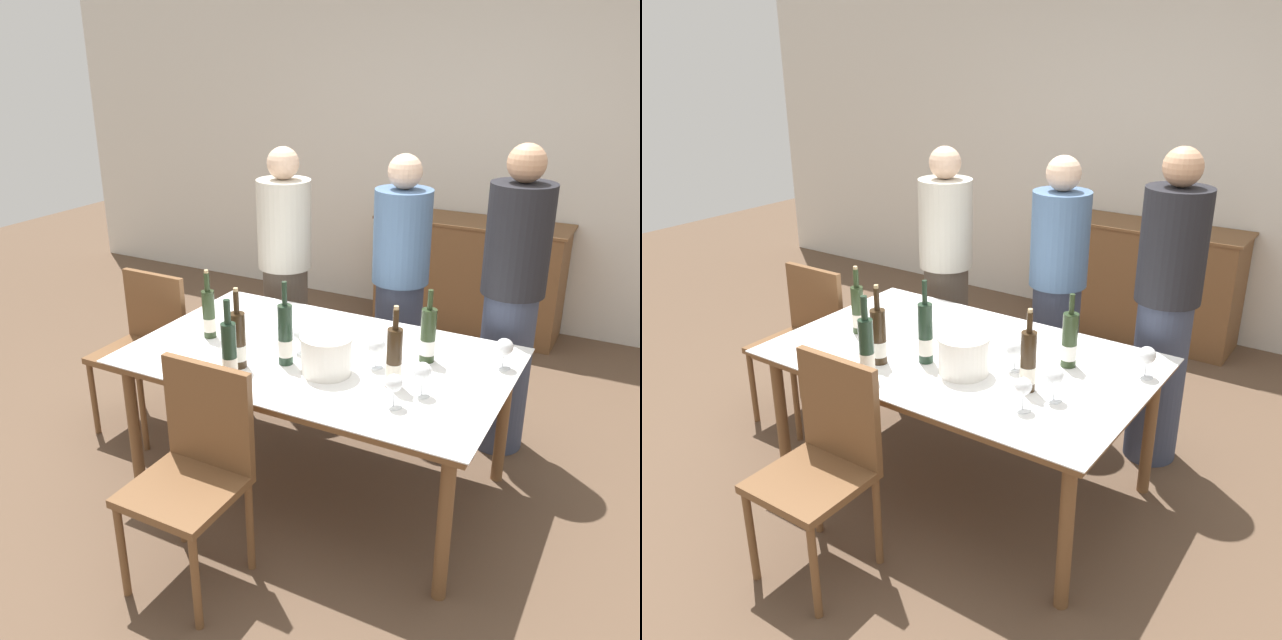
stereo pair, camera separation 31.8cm
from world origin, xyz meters
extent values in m
plane|color=brown|center=(0.00, 0.00, 0.00)|extent=(12.00, 12.00, 0.00)
cube|color=silver|center=(0.00, 2.66, 1.40)|extent=(8.00, 0.10, 2.80)
cube|color=brown|center=(0.04, 2.37, 0.43)|extent=(1.41, 0.44, 0.86)
cube|color=brown|center=(0.04, 2.37, 0.87)|extent=(1.45, 0.46, 0.02)
cylinder|color=brown|center=(-0.80, -0.46, 0.35)|extent=(0.06, 0.06, 0.69)
cylinder|color=brown|center=(0.80, -0.46, 0.35)|extent=(0.06, 0.06, 0.69)
cylinder|color=brown|center=(-0.80, 0.46, 0.35)|extent=(0.06, 0.06, 0.69)
cylinder|color=brown|center=(0.80, 0.46, 0.35)|extent=(0.06, 0.06, 0.69)
cube|color=brown|center=(0.00, 0.00, 0.71)|extent=(1.76, 1.09, 0.04)
cube|color=white|center=(0.00, 0.00, 0.73)|extent=(1.79, 1.12, 0.01)
cylinder|color=white|center=(0.11, -0.15, 0.82)|extent=(0.23, 0.23, 0.18)
cylinder|color=white|center=(0.11, -0.15, 0.91)|extent=(0.24, 0.24, 0.01)
cylinder|color=#1E3323|center=(-0.10, -0.16, 0.88)|extent=(0.07, 0.07, 0.29)
cylinder|color=white|center=(-0.10, -0.16, 0.81)|extent=(0.07, 0.07, 0.08)
cylinder|color=#1E3323|center=(-0.10, -0.16, 1.08)|extent=(0.02, 0.02, 0.11)
cylinder|color=#28381E|center=(-0.59, -0.07, 0.86)|extent=(0.06, 0.06, 0.25)
cylinder|color=silver|center=(-0.59, -0.07, 0.80)|extent=(0.07, 0.07, 0.07)
cylinder|color=#28381E|center=(-0.59, -0.07, 1.03)|extent=(0.03, 0.03, 0.09)
cylinder|color=tan|center=(-0.59, -0.07, 1.08)|extent=(0.02, 0.02, 0.02)
cylinder|color=#332314|center=(-0.27, -0.29, 0.86)|extent=(0.07, 0.07, 0.26)
cylinder|color=white|center=(-0.27, -0.29, 0.81)|extent=(0.07, 0.07, 0.07)
cylinder|color=#332314|center=(-0.27, -0.29, 1.05)|extent=(0.03, 0.03, 0.10)
cylinder|color=tan|center=(-0.27, -0.29, 1.11)|extent=(0.02, 0.02, 0.02)
cylinder|color=#28381E|center=(0.47, 0.18, 0.86)|extent=(0.07, 0.07, 0.26)
cylinder|color=white|center=(0.47, 0.18, 0.81)|extent=(0.07, 0.07, 0.07)
cylinder|color=#28381E|center=(0.47, 0.18, 1.04)|extent=(0.02, 0.02, 0.09)
cylinder|color=#332314|center=(0.43, -0.14, 0.87)|extent=(0.07, 0.07, 0.27)
cylinder|color=silver|center=(0.43, -0.14, 0.81)|extent=(0.07, 0.07, 0.08)
cylinder|color=#332314|center=(0.43, -0.14, 1.05)|extent=(0.03, 0.03, 0.09)
cylinder|color=tan|center=(0.43, -0.14, 1.10)|extent=(0.02, 0.02, 0.02)
cylinder|color=#1E3323|center=(-0.22, -0.42, 0.87)|extent=(0.07, 0.07, 0.27)
cylinder|color=silver|center=(-0.22, -0.42, 0.81)|extent=(0.07, 0.07, 0.08)
cylinder|color=#1E3323|center=(-0.22, -0.42, 1.06)|extent=(0.03, 0.03, 0.11)
cylinder|color=white|center=(0.50, -0.30, 0.73)|extent=(0.07, 0.07, 0.00)
cylinder|color=white|center=(0.50, -0.30, 0.78)|extent=(0.01, 0.01, 0.08)
sphere|color=white|center=(0.50, -0.30, 0.84)|extent=(0.07, 0.07, 0.07)
cylinder|color=white|center=(0.81, 0.27, 0.73)|extent=(0.07, 0.07, 0.00)
cylinder|color=white|center=(0.81, 0.27, 0.77)|extent=(0.01, 0.01, 0.07)
sphere|color=white|center=(0.81, 0.27, 0.84)|extent=(0.08, 0.08, 0.08)
cylinder|color=white|center=(-0.09, -0.02, 0.73)|extent=(0.06, 0.06, 0.00)
cylinder|color=white|center=(-0.09, -0.02, 0.77)|extent=(0.01, 0.01, 0.07)
sphere|color=white|center=(-0.09, -0.02, 0.83)|extent=(0.08, 0.08, 0.08)
cylinder|color=white|center=(0.57, -0.16, 0.73)|extent=(0.07, 0.07, 0.00)
cylinder|color=white|center=(0.57, -0.16, 0.78)|extent=(0.01, 0.01, 0.08)
sphere|color=white|center=(0.57, -0.16, 0.85)|extent=(0.08, 0.08, 0.08)
cylinder|color=white|center=(0.29, 0.00, 0.73)|extent=(0.07, 0.07, 0.00)
cylinder|color=white|center=(0.29, 0.00, 0.78)|extent=(0.01, 0.01, 0.08)
sphere|color=white|center=(0.29, 0.00, 0.84)|extent=(0.09, 0.09, 0.09)
cylinder|color=brown|center=(-1.38, -0.18, 0.23)|extent=(0.03, 0.03, 0.45)
cylinder|color=brown|center=(-1.01, -0.18, 0.23)|extent=(0.03, 0.03, 0.45)
cylinder|color=brown|center=(-1.38, 0.18, 0.23)|extent=(0.03, 0.03, 0.45)
cylinder|color=brown|center=(-1.01, 0.18, 0.23)|extent=(0.03, 0.03, 0.45)
cube|color=brown|center=(-1.19, 0.00, 0.47)|extent=(0.42, 0.42, 0.04)
cube|color=brown|center=(-1.19, 0.19, 0.69)|extent=(0.42, 0.04, 0.41)
cylinder|color=brown|center=(-0.34, -1.06, 0.22)|extent=(0.03, 0.03, 0.44)
cylinder|color=brown|center=(0.03, -1.06, 0.22)|extent=(0.03, 0.03, 0.44)
cylinder|color=brown|center=(-0.34, -0.69, 0.22)|extent=(0.03, 0.03, 0.44)
cylinder|color=brown|center=(0.03, -0.69, 0.22)|extent=(0.03, 0.03, 0.44)
cube|color=brown|center=(-0.15, -0.87, 0.46)|extent=(0.42, 0.42, 0.04)
cube|color=brown|center=(-0.15, -0.68, 0.71)|extent=(0.42, 0.04, 0.46)
cylinder|color=#51473D|center=(-0.70, 0.85, 0.42)|extent=(0.28, 0.28, 0.83)
cylinder|color=beige|center=(-0.70, 0.85, 1.10)|extent=(0.33, 0.33, 0.54)
sphere|color=beige|center=(-0.70, 0.85, 1.47)|extent=(0.19, 0.19, 0.19)
cylinder|color=#383F56|center=(0.04, 0.92, 0.42)|extent=(0.28, 0.28, 0.83)
cylinder|color=#4C6B93|center=(0.04, 0.92, 1.10)|extent=(0.33, 0.33, 0.54)
sphere|color=beige|center=(0.04, 0.92, 1.47)|extent=(0.19, 0.19, 0.19)
cylinder|color=#383F56|center=(0.71, 0.81, 0.46)|extent=(0.28, 0.28, 0.91)
cylinder|color=black|center=(0.71, 0.81, 1.20)|extent=(0.33, 0.33, 0.57)
sphere|color=tan|center=(0.71, 0.81, 1.58)|extent=(0.19, 0.19, 0.19)
camera|label=1|loc=(1.39, -2.60, 2.11)|focal=38.00mm
camera|label=2|loc=(1.66, -2.43, 2.11)|focal=38.00mm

